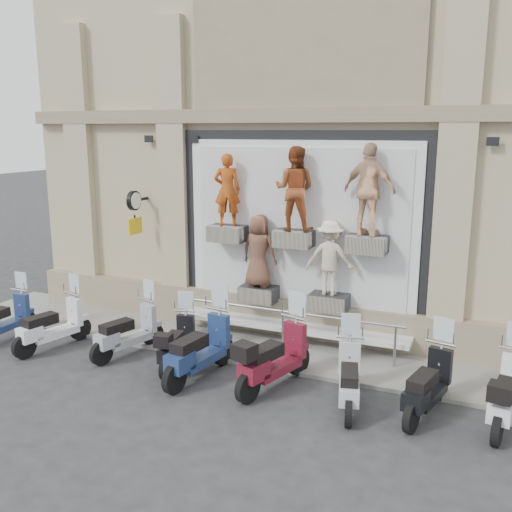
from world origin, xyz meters
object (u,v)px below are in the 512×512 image
(guard_rail, at_px, (283,331))
(scooter_f, at_px, (275,345))
(scooter_a, at_px, (3,309))
(scooter_g, at_px, (350,366))
(scooter_d, at_px, (177,333))
(scooter_i, at_px, (509,381))
(scooter_e, at_px, (199,336))
(scooter_h, at_px, (429,372))
(scooter_c, at_px, (127,321))
(scooter_b, at_px, (52,315))
(clock_sign_bracket, at_px, (135,207))

(guard_rail, relative_size, scooter_f, 2.49)
(scooter_a, bearing_deg, guard_rail, 16.11)
(scooter_g, bearing_deg, guard_rail, 121.74)
(guard_rail, bearing_deg, scooter_d, -137.87)
(scooter_f, bearing_deg, scooter_i, 19.17)
(scooter_e, xyz_separation_m, scooter_h, (4.07, 0.23, -0.08))
(guard_rail, bearing_deg, scooter_c, -153.90)
(guard_rail, bearing_deg, scooter_e, -118.35)
(guard_rail, bearing_deg, scooter_h, -26.78)
(scooter_b, relative_size, scooter_h, 1.01)
(scooter_a, height_order, scooter_f, scooter_f)
(scooter_f, relative_size, scooter_g, 1.14)
(guard_rail, relative_size, clock_sign_bracket, 4.96)
(scooter_f, height_order, scooter_i, scooter_f)
(scooter_a, xyz_separation_m, scooter_g, (7.77, -0.04, 0.02))
(scooter_b, distance_m, scooter_f, 5.01)
(scooter_a, xyz_separation_m, scooter_c, (3.04, 0.35, 0.03))
(clock_sign_bracket, xyz_separation_m, scooter_i, (8.18, -1.90, -2.04))
(guard_rail, distance_m, clock_sign_bracket, 4.57)
(scooter_h, distance_m, scooter_i, 1.19)
(clock_sign_bracket, height_order, scooter_e, clock_sign_bracket)
(scooter_a, distance_m, scooter_g, 7.77)
(scooter_f, bearing_deg, guard_rail, 122.09)
(scooter_h, bearing_deg, scooter_g, -157.04)
(scooter_a, height_order, scooter_h, scooter_h)
(scooter_b, bearing_deg, scooter_d, 18.45)
(guard_rail, relative_size, scooter_g, 2.83)
(scooter_c, distance_m, scooter_f, 3.34)
(scooter_d, bearing_deg, scooter_i, -10.21)
(scooter_g, bearing_deg, scooter_a, 165.36)
(scooter_g, bearing_deg, scooter_d, 160.68)
(scooter_h, bearing_deg, scooter_a, -166.32)
(clock_sign_bracket, height_order, scooter_h, clock_sign_bracket)
(scooter_e, bearing_deg, scooter_g, 8.19)
(scooter_b, height_order, scooter_c, scooter_b)
(scooter_d, bearing_deg, scooter_h, -11.69)
(guard_rail, bearing_deg, scooter_b, -158.99)
(scooter_c, height_order, scooter_e, scooter_e)
(clock_sign_bracket, relative_size, scooter_f, 0.50)
(scooter_c, distance_m, scooter_h, 5.98)
(scooter_e, bearing_deg, scooter_a, -172.31)
(scooter_f, height_order, scooter_g, scooter_f)
(scooter_h, bearing_deg, scooter_i, 18.98)
(scooter_f, bearing_deg, scooter_b, -162.45)
(scooter_c, relative_size, scooter_d, 1.07)
(clock_sign_bracket, distance_m, scooter_g, 6.53)
(scooter_c, distance_m, scooter_e, 1.94)
(scooter_f, bearing_deg, scooter_a, -162.64)
(scooter_c, relative_size, scooter_i, 0.97)
(scooter_b, height_order, scooter_i, scooter_i)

